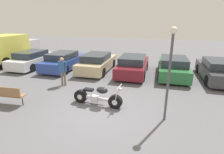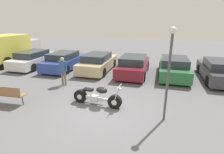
{
  "view_description": "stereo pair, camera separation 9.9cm",
  "coord_description": "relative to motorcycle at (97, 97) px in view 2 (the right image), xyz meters",
  "views": [
    {
      "loc": [
        2.09,
        -6.26,
        3.66
      ],
      "look_at": [
        -0.11,
        2.0,
        0.85
      ],
      "focal_mm": 28.0,
      "sensor_mm": 36.0,
      "label": 1
    },
    {
      "loc": [
        2.18,
        -6.24,
        3.66
      ],
      "look_at": [
        -0.11,
        2.0,
        0.85
      ],
      "focal_mm": 28.0,
      "sensor_mm": 36.0,
      "label": 2
    }
  ],
  "objects": [
    {
      "name": "parked_car_dark_grey",
      "position": [
        6.22,
        5.26,
        0.22
      ],
      "size": [
        1.92,
        4.43,
        1.32
      ],
      "color": "#3D3D42",
      "rests_on": "ground_plane"
    },
    {
      "name": "lamp_post",
      "position": [
        2.91,
        -0.48,
        1.81
      ],
      "size": [
        0.24,
        0.24,
        3.45
      ],
      "color": "#4C4C51",
      "rests_on": "ground_plane"
    },
    {
      "name": "person_standing",
      "position": [
        -2.72,
        1.86,
        0.57
      ],
      "size": [
        0.52,
        0.22,
        1.66
      ],
      "color": "#726656",
      "rests_on": "ground_plane"
    },
    {
      "name": "parked_car_champagne",
      "position": [
        -1.85,
        5.28,
        0.22
      ],
      "size": [
        1.92,
        4.43,
        1.32
      ],
      "color": "#C6B284",
      "rests_on": "ground_plane"
    },
    {
      "name": "parked_car_white",
      "position": [
        -7.22,
        5.06,
        0.22
      ],
      "size": [
        1.92,
        4.43,
        1.32
      ],
      "color": "white",
      "rests_on": "ground_plane"
    },
    {
      "name": "parked_car_maroon",
      "position": [
        0.84,
        5.16,
        0.22
      ],
      "size": [
        1.92,
        4.43,
        1.32
      ],
      "color": "maroon",
      "rests_on": "ground_plane"
    },
    {
      "name": "parked_car_blue",
      "position": [
        -4.53,
        5.16,
        0.22
      ],
      "size": [
        1.92,
        4.43,
        1.32
      ],
      "color": "#2D479E",
      "rests_on": "ground_plane"
    },
    {
      "name": "parked_car_green",
      "position": [
        3.53,
        5.38,
        0.22
      ],
      "size": [
        1.92,
        4.43,
        1.32
      ],
      "color": "#286B38",
      "rests_on": "ground_plane"
    },
    {
      "name": "park_bench",
      "position": [
        -3.9,
        -1.01,
        0.14
      ],
      "size": [
        1.61,
        0.5,
        0.89
      ],
      "color": "#997047",
      "rests_on": "ground_plane"
    },
    {
      "name": "delivery_truck",
      "position": [
        -10.03,
        5.23,
        0.97
      ],
      "size": [
        2.41,
        5.95,
        2.45
      ],
      "color": "#CCC64C",
      "rests_on": "ground_plane"
    },
    {
      "name": "ground_plane",
      "position": [
        0.38,
        -0.42,
        -0.41
      ],
      "size": [
        60.0,
        60.0,
        0.0
      ],
      "primitive_type": "plane",
      "color": "slate"
    },
    {
      "name": "motorcycle",
      "position": [
        0.0,
        0.0,
        0.0
      ],
      "size": [
        2.3,
        0.67,
        1.05
      ],
      "color": "black",
      "rests_on": "ground_plane"
    }
  ]
}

